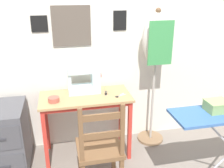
{
  "coord_description": "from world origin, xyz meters",
  "views": [
    {
      "loc": [
        -0.25,
        -2.21,
        1.8
      ],
      "look_at": [
        0.29,
        0.21,
        0.85
      ],
      "focal_mm": 40.0,
      "sensor_mm": 36.0,
      "label": 1
    }
  ],
  "objects_px": {
    "filing_cabinet": "(8,138)",
    "dress_form": "(156,47)",
    "scissors": "(119,96)",
    "storage_box": "(217,106)",
    "wooden_chair": "(100,150)",
    "sewing_machine": "(86,80)",
    "fabric_bowl": "(54,99)",
    "thread_spool_near_machine": "(106,93)"
  },
  "relations": [
    {
      "from": "filing_cabinet",
      "to": "dress_form",
      "type": "distance_m",
      "value": 1.86
    },
    {
      "from": "scissors",
      "to": "storage_box",
      "type": "height_order",
      "value": "storage_box"
    },
    {
      "from": "wooden_chair",
      "to": "sewing_machine",
      "type": "bearing_deg",
      "value": 92.09
    },
    {
      "from": "sewing_machine",
      "to": "wooden_chair",
      "type": "distance_m",
      "value": 0.81
    },
    {
      "from": "wooden_chair",
      "to": "dress_form",
      "type": "xyz_separation_m",
      "value": [
        0.77,
        0.71,
        0.74
      ]
    },
    {
      "from": "scissors",
      "to": "dress_form",
      "type": "bearing_deg",
      "value": 22.8
    },
    {
      "from": "filing_cabinet",
      "to": "wooden_chair",
      "type": "bearing_deg",
      "value": -32.23
    },
    {
      "from": "filing_cabinet",
      "to": "storage_box",
      "type": "relative_size",
      "value": 3.62
    },
    {
      "from": "wooden_chair",
      "to": "fabric_bowl",
      "type": "bearing_deg",
      "value": 126.28
    },
    {
      "from": "scissors",
      "to": "thread_spool_near_machine",
      "type": "xyz_separation_m",
      "value": [
        -0.13,
        0.05,
        0.02
      ]
    },
    {
      "from": "fabric_bowl",
      "to": "thread_spool_near_machine",
      "type": "xyz_separation_m",
      "value": [
        0.55,
        0.05,
        -0.01
      ]
    },
    {
      "from": "wooden_chair",
      "to": "storage_box",
      "type": "bearing_deg",
      "value": -8.87
    },
    {
      "from": "fabric_bowl",
      "to": "dress_form",
      "type": "height_order",
      "value": "dress_form"
    },
    {
      "from": "sewing_machine",
      "to": "fabric_bowl",
      "type": "xyz_separation_m",
      "value": [
        -0.35,
        -0.18,
        -0.11
      ]
    },
    {
      "from": "dress_form",
      "to": "fabric_bowl",
      "type": "bearing_deg",
      "value": -170.46
    },
    {
      "from": "fabric_bowl",
      "to": "storage_box",
      "type": "distance_m",
      "value": 1.54
    },
    {
      "from": "sewing_machine",
      "to": "wooden_chair",
      "type": "height_order",
      "value": "sewing_machine"
    },
    {
      "from": "sewing_machine",
      "to": "storage_box",
      "type": "relative_size",
      "value": 1.88
    },
    {
      "from": "thread_spool_near_machine",
      "to": "storage_box",
      "type": "xyz_separation_m",
      "value": [
        0.83,
        -0.72,
        0.11
      ]
    },
    {
      "from": "scissors",
      "to": "thread_spool_near_machine",
      "type": "relative_size",
      "value": 3.08
    },
    {
      "from": "storage_box",
      "to": "sewing_machine",
      "type": "bearing_deg",
      "value": 140.29
    },
    {
      "from": "scissors",
      "to": "storage_box",
      "type": "xyz_separation_m",
      "value": [
        0.7,
        -0.67,
        0.13
      ]
    },
    {
      "from": "filing_cabinet",
      "to": "sewing_machine",
      "type": "bearing_deg",
      "value": 9.43
    },
    {
      "from": "fabric_bowl",
      "to": "wooden_chair",
      "type": "height_order",
      "value": "wooden_chair"
    },
    {
      "from": "dress_form",
      "to": "filing_cabinet",
      "type": "bearing_deg",
      "value": -174.72
    },
    {
      "from": "fabric_bowl",
      "to": "filing_cabinet",
      "type": "relative_size",
      "value": 0.16
    },
    {
      "from": "wooden_chair",
      "to": "filing_cabinet",
      "type": "relative_size",
      "value": 1.36
    },
    {
      "from": "scissors",
      "to": "wooden_chair",
      "type": "height_order",
      "value": "wooden_chair"
    },
    {
      "from": "sewing_machine",
      "to": "wooden_chair",
      "type": "relative_size",
      "value": 0.38
    },
    {
      "from": "fabric_bowl",
      "to": "scissors",
      "type": "bearing_deg",
      "value": -0.4
    },
    {
      "from": "sewing_machine",
      "to": "filing_cabinet",
      "type": "relative_size",
      "value": 0.52
    },
    {
      "from": "sewing_machine",
      "to": "wooden_chair",
      "type": "bearing_deg",
      "value": -87.91
    },
    {
      "from": "fabric_bowl",
      "to": "dress_form",
      "type": "distance_m",
      "value": 1.24
    },
    {
      "from": "fabric_bowl",
      "to": "sewing_machine",
      "type": "bearing_deg",
      "value": 27.38
    },
    {
      "from": "fabric_bowl",
      "to": "thread_spool_near_machine",
      "type": "relative_size",
      "value": 2.68
    },
    {
      "from": "wooden_chair",
      "to": "storage_box",
      "type": "height_order",
      "value": "wooden_chair"
    },
    {
      "from": "filing_cabinet",
      "to": "scissors",
      "type": "bearing_deg",
      "value": -2.19
    },
    {
      "from": "thread_spool_near_machine",
      "to": "dress_form",
      "type": "distance_m",
      "value": 0.76
    },
    {
      "from": "fabric_bowl",
      "to": "wooden_chair",
      "type": "distance_m",
      "value": 0.71
    },
    {
      "from": "dress_form",
      "to": "sewing_machine",
      "type": "bearing_deg",
      "value": -179.26
    },
    {
      "from": "wooden_chair",
      "to": "dress_form",
      "type": "bearing_deg",
      "value": 42.62
    },
    {
      "from": "scissors",
      "to": "dress_form",
      "type": "xyz_separation_m",
      "value": [
        0.47,
        0.2,
        0.46
      ]
    }
  ]
}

